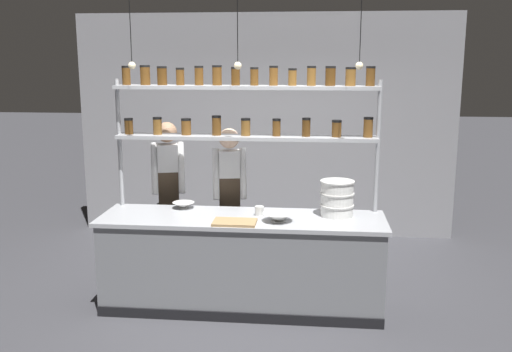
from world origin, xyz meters
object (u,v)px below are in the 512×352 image
object	(u,v)px
chef_left	(169,188)
prep_bowl_near_left	(184,205)
prep_bowl_center_front	(278,217)
serving_cup_front	(259,211)
spice_shelf_unit	(246,114)
chef_center	(230,194)
container_stack	(337,198)
cutting_board	(235,222)

from	to	relation	value
chef_left	prep_bowl_near_left	size ratio (longest dim) A/B	7.76
prep_bowl_center_front	serving_cup_front	size ratio (longest dim) A/B	3.18
spice_shelf_unit	serving_cup_front	size ratio (longest dim) A/B	28.57
serving_cup_front	chef_left	bearing A→B (deg)	147.81
prep_bowl_center_front	serving_cup_front	distance (m)	0.27
chef_center	prep_bowl_center_front	bearing A→B (deg)	-64.59
prep_bowl_center_front	serving_cup_front	world-z (taller)	serving_cup_front
spice_shelf_unit	container_stack	size ratio (longest dim) A/B	7.57
chef_center	spice_shelf_unit	bearing A→B (deg)	-67.76
spice_shelf_unit	chef_left	bearing A→B (deg)	155.86
container_stack	cutting_board	world-z (taller)	container_stack
serving_cup_front	prep_bowl_center_front	bearing A→B (deg)	-43.53
prep_bowl_near_left	prep_bowl_center_front	bearing A→B (deg)	-21.27
container_stack	prep_bowl_center_front	bearing A→B (deg)	-155.67
chef_center	prep_bowl_near_left	world-z (taller)	chef_center
container_stack	prep_bowl_near_left	xyz separation A→B (m)	(-1.54, 0.14, -0.15)
chef_center	serving_cup_front	bearing A→B (deg)	-68.52
cutting_board	prep_bowl_center_front	bearing A→B (deg)	15.47
prep_bowl_center_front	serving_cup_front	xyz separation A→B (m)	(-0.20, 0.19, 0.01)
serving_cup_front	spice_shelf_unit	bearing A→B (deg)	121.10
spice_shelf_unit	container_stack	world-z (taller)	spice_shelf_unit
container_stack	cutting_board	distance (m)	1.03
spice_shelf_unit	serving_cup_front	bearing A→B (deg)	-58.90
chef_left	container_stack	world-z (taller)	chef_left
cutting_board	prep_bowl_center_front	size ratio (longest dim) A/B	1.36
spice_shelf_unit	chef_center	distance (m)	0.99
container_stack	serving_cup_front	bearing A→B (deg)	-175.28
spice_shelf_unit	cutting_board	world-z (taller)	spice_shelf_unit
cutting_board	spice_shelf_unit	bearing A→B (deg)	85.95
container_stack	serving_cup_front	world-z (taller)	container_stack
chef_left	chef_center	distance (m)	0.70
chef_center	prep_bowl_center_front	size ratio (longest dim) A/B	5.76
serving_cup_front	prep_bowl_near_left	bearing A→B (deg)	165.93
serving_cup_front	cutting_board	bearing A→B (deg)	-124.02
spice_shelf_unit	cutting_board	xyz separation A→B (m)	(-0.04, -0.56, -0.95)
prep_bowl_near_left	prep_bowl_center_front	xyz separation A→B (m)	(0.99, -0.39, 0.01)
container_stack	serving_cup_front	distance (m)	0.76
chef_left	cutting_board	size ratio (longest dim) A/B	4.37
chef_center	cutting_board	distance (m)	0.93
chef_left	chef_center	size ratio (longest dim) A/B	1.03
spice_shelf_unit	container_stack	distance (m)	1.22
chef_center	prep_bowl_near_left	bearing A→B (deg)	-146.04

